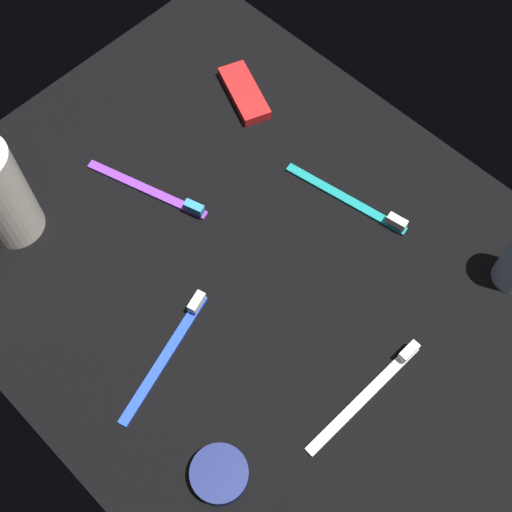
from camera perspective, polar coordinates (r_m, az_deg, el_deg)
name	(u,v)px	position (r cm, az deg, el deg)	size (l,w,h in cm)	color
ground_plane	(256,269)	(87.18, 0.00, -1.08)	(84.00, 64.00, 1.20)	black
toothbrush_white	(371,390)	(81.33, 9.47, -10.90)	(1.92, 18.03, 2.10)	white
toothbrush_purple	(154,191)	(92.44, -8.47, 5.32)	(17.55, 6.46, 2.10)	purple
toothbrush_blue	(169,349)	(82.42, -7.18, -7.61)	(6.03, 17.65, 2.10)	blue
toothbrush_teal	(353,201)	(91.50, 8.03, 4.50)	(17.93, 4.35, 2.10)	teal
snack_bar_red	(244,93)	(101.17, -0.98, 13.33)	(10.40, 4.00, 1.50)	red
cream_tin_left	(219,474)	(77.94, -3.05, -17.58)	(6.38, 6.38, 1.93)	navy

